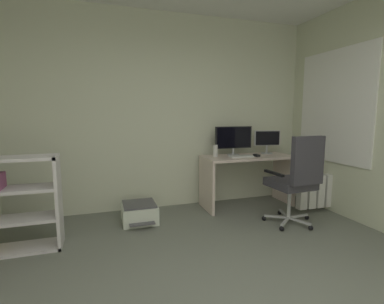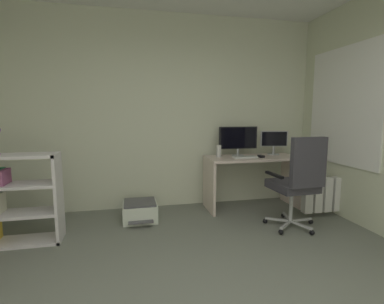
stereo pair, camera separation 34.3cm
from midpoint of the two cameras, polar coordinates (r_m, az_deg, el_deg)
wall_back at (r=4.20m, az=-9.08°, el=7.79°), size 4.55×0.10×2.78m
window_pane at (r=4.34m, az=24.64°, el=8.26°), size 0.01×1.19×1.45m
window_frame at (r=4.34m, az=24.57°, el=8.27°), size 0.02×1.27×1.53m
desk at (r=4.28m, az=8.77°, el=-3.57°), size 1.33×0.57×0.76m
monitor_main at (r=4.25m, az=6.04°, el=2.72°), size 0.58×0.18×0.43m
monitor_secondary at (r=4.52m, az=12.73°, el=2.41°), size 0.41×0.18×0.36m
keyboard at (r=4.11m, az=7.50°, el=-0.89°), size 0.34×0.13×0.02m
computer_mouse at (r=4.19m, az=10.54°, el=-0.69°), size 0.07×0.11×0.03m
desktop_speaker at (r=4.11m, az=2.32°, el=0.24°), size 0.07×0.07×0.17m
office_chair at (r=3.61m, az=17.67°, el=-4.84°), size 0.61×0.64×1.13m
printer at (r=3.81m, az=-13.10°, el=-11.79°), size 0.43×0.52×0.25m
radiator at (r=4.41m, az=22.85°, el=-7.17°), size 0.85×0.10×0.46m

